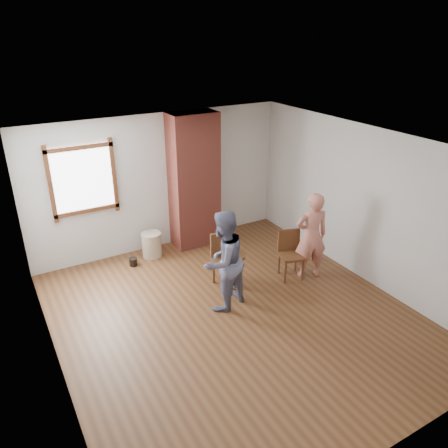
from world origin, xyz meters
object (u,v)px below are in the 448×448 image
Objects in this scene: stoneware_crock at (152,245)px; dining_chair_left at (225,257)px; dining_chair_right at (290,251)px; man at (223,261)px; person_pink at (311,236)px; side_table at (233,265)px.

stoneware_crock is 1.72m from dining_chair_left.
dining_chair_right is (1.82, -1.86, 0.23)m from stoneware_crock.
dining_chair_left is 0.57× the size of man.
dining_chair_left is at bearing -1.41° from person_pink.
dining_chair_left is at bearing -143.25° from man.
stoneware_crock is at bearing 115.19° from side_table.
man is (-0.43, -0.41, 0.39)m from side_table.
stoneware_crock is 0.30× the size of man.
person_pink is at bearing -15.20° from side_table.
side_table is 1.41m from person_pink.
man is (-1.46, -0.22, 0.33)m from dining_chair_right.
man is at bearing 19.67° from person_pink.
stoneware_crock is 0.31× the size of person_pink.
person_pink is (1.74, 0.05, -0.03)m from man.
person_pink reaches higher than dining_chair_right.
dining_chair_left is (0.71, -1.54, 0.28)m from stoneware_crock.
person_pink is (0.28, -0.18, 0.30)m from dining_chair_right.
dining_chair_left reaches higher than dining_chair_right.
person_pink reaches higher than dining_chair_left.
side_table is 0.71m from man.
man reaches higher than dining_chair_left.
man is (-0.35, -0.54, 0.28)m from dining_chair_left.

